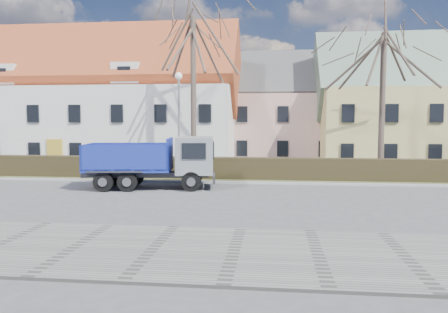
# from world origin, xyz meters

# --- Properties ---
(ground) EXTENTS (120.00, 120.00, 0.00)m
(ground) POSITION_xyz_m (0.00, 0.00, 0.00)
(ground) COLOR #4A4A4D
(sidewalk_near) EXTENTS (80.00, 5.00, 0.08)m
(sidewalk_near) POSITION_xyz_m (0.00, -8.50, 0.04)
(sidewalk_near) COLOR slate
(sidewalk_near) RESTS_ON ground
(curb_far) EXTENTS (80.00, 0.30, 0.12)m
(curb_far) POSITION_xyz_m (0.00, 4.60, 0.06)
(curb_far) COLOR #9C9C9B
(curb_far) RESTS_ON ground
(grass_strip) EXTENTS (80.00, 3.00, 0.10)m
(grass_strip) POSITION_xyz_m (0.00, 6.20, 0.05)
(grass_strip) COLOR #474E2C
(grass_strip) RESTS_ON ground
(hedge) EXTENTS (60.00, 0.90, 1.30)m
(hedge) POSITION_xyz_m (0.00, 6.00, 0.65)
(hedge) COLOR black
(hedge) RESTS_ON ground
(building_white) EXTENTS (26.80, 10.80, 9.50)m
(building_white) POSITION_xyz_m (-13.00, 16.00, 4.75)
(building_white) COLOR silver
(building_white) RESTS_ON ground
(building_pink) EXTENTS (10.80, 8.80, 8.00)m
(building_pink) POSITION_xyz_m (4.00, 20.00, 4.00)
(building_pink) COLOR #CC9E90
(building_pink) RESTS_ON ground
(building_yellow) EXTENTS (18.80, 10.80, 8.50)m
(building_yellow) POSITION_xyz_m (16.00, 17.00, 4.25)
(building_yellow) COLOR tan
(building_yellow) RESTS_ON ground
(tree_1) EXTENTS (9.20, 9.20, 12.65)m
(tree_1) POSITION_xyz_m (-2.00, 8.50, 6.33)
(tree_1) COLOR #4C3E34
(tree_1) RESTS_ON ground
(tree_2) EXTENTS (8.00, 8.00, 11.00)m
(tree_2) POSITION_xyz_m (10.00, 8.50, 5.50)
(tree_2) COLOR #4C3E34
(tree_2) RESTS_ON ground
(dump_truck) EXTENTS (7.33, 3.56, 2.81)m
(dump_truck) POSITION_xyz_m (-3.40, 2.33, 1.41)
(dump_truck) COLOR navy
(dump_truck) RESTS_ON ground
(streetlight) EXTENTS (0.52, 0.52, 6.66)m
(streetlight) POSITION_xyz_m (-2.65, 7.00, 3.33)
(streetlight) COLOR #9A9FA2
(streetlight) RESTS_ON ground
(cart_frame) EXTENTS (0.89, 0.69, 0.71)m
(cart_frame) POSITION_xyz_m (-7.14, 4.51, 0.36)
(cart_frame) COLOR silver
(cart_frame) RESTS_ON ground
(parked_car_a) EXTENTS (3.88, 2.77, 1.23)m
(parked_car_a) POSITION_xyz_m (-8.30, 11.49, 0.61)
(parked_car_a) COLOR #414146
(parked_car_a) RESTS_ON ground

